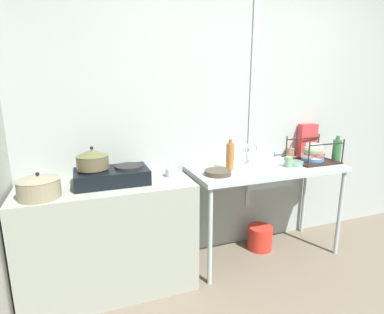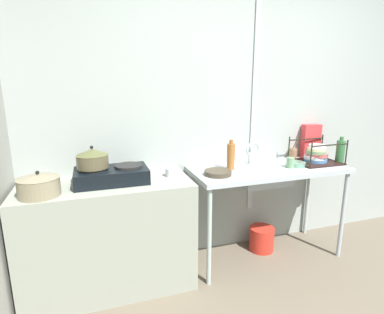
% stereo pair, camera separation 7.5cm
% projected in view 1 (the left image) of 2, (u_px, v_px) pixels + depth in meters
% --- Properties ---
extents(wall_back, '(4.58, 0.10, 2.41)m').
position_uv_depth(wall_back, '(238.00, 122.00, 2.83)').
color(wall_back, '#98A09B').
rests_on(wall_back, ground).
extents(wall_metal_strip, '(0.05, 0.01, 1.93)m').
position_uv_depth(wall_metal_strip, '(252.00, 109.00, 2.79)').
color(wall_metal_strip, '#A3ADB3').
extents(counter_concrete, '(1.24, 0.55, 0.84)m').
position_uv_depth(counter_concrete, '(110.00, 237.00, 2.30)').
color(counter_concrete, gray).
rests_on(counter_concrete, ground).
extents(counter_sink, '(1.36, 0.55, 0.84)m').
position_uv_depth(counter_sink, '(267.00, 175.00, 2.68)').
color(counter_sink, '#A3ADB3').
rests_on(counter_sink, ground).
extents(stove, '(0.52, 0.30, 0.12)m').
position_uv_depth(stove, '(112.00, 176.00, 2.20)').
color(stove, black).
rests_on(stove, counter_concrete).
extents(pot_on_left_burner, '(0.22, 0.22, 0.16)m').
position_uv_depth(pot_on_left_burner, '(92.00, 159.00, 2.13)').
color(pot_on_left_burner, brown).
rests_on(pot_on_left_burner, stove).
extents(pot_beside_stove, '(0.26, 0.26, 0.17)m').
position_uv_depth(pot_beside_stove, '(39.00, 187.00, 1.92)').
color(pot_beside_stove, gray).
rests_on(pot_beside_stove, counter_concrete).
extents(percolator, '(0.09, 0.09, 0.13)m').
position_uv_depth(percolator, '(171.00, 169.00, 2.37)').
color(percolator, silver).
rests_on(percolator, counter_concrete).
extents(sink_basin, '(0.44, 0.30, 0.14)m').
position_uv_depth(sink_basin, '(262.00, 175.00, 2.64)').
color(sink_basin, '#A3ADB3').
rests_on(sink_basin, counter_sink).
extents(faucet, '(0.13, 0.08, 0.21)m').
position_uv_depth(faucet, '(251.00, 150.00, 2.70)').
color(faucet, '#A3ADB3').
rests_on(faucet, counter_sink).
extents(frying_pan, '(0.22, 0.22, 0.04)m').
position_uv_depth(frying_pan, '(218.00, 172.00, 2.42)').
color(frying_pan, '#3E3428').
rests_on(frying_pan, counter_sink).
extents(dish_rack, '(0.40, 0.33, 0.23)m').
position_uv_depth(dish_rack, '(313.00, 155.00, 2.82)').
color(dish_rack, black).
rests_on(dish_rack, counter_sink).
extents(cup_by_rack, '(0.07, 0.07, 0.09)m').
position_uv_depth(cup_by_rack, '(288.00, 162.00, 2.65)').
color(cup_by_rack, '#648D65').
rests_on(cup_by_rack, counter_sink).
extents(small_bowl_on_drainboard, '(0.16, 0.16, 0.04)m').
position_uv_depth(small_bowl_on_drainboard, '(294.00, 163.00, 2.71)').
color(small_bowl_on_drainboard, slate).
rests_on(small_bowl_on_drainboard, counter_sink).
extents(bottle_by_sink, '(0.07, 0.07, 0.26)m').
position_uv_depth(bottle_by_sink, '(230.00, 156.00, 2.56)').
color(bottle_by_sink, '#955929').
rests_on(bottle_by_sink, counter_sink).
extents(bottle_by_rack, '(0.08, 0.08, 0.24)m').
position_uv_depth(bottle_by_rack, '(337.00, 150.00, 2.82)').
color(bottle_by_rack, '#356B3B').
rests_on(bottle_by_rack, counter_sink).
extents(cereal_box, '(0.18, 0.09, 0.32)m').
position_uv_depth(cereal_box, '(307.00, 140.00, 3.02)').
color(cereal_box, red).
rests_on(cereal_box, counter_sink).
extents(utensil_jar, '(0.07, 0.07, 0.19)m').
position_uv_depth(utensil_jar, '(290.00, 153.00, 2.99)').
color(utensil_jar, '#996E4D').
rests_on(utensil_jar, counter_sink).
extents(bucket_on_floor, '(0.23, 0.23, 0.23)m').
position_uv_depth(bucket_on_floor, '(260.00, 237.00, 2.92)').
color(bucket_on_floor, red).
rests_on(bucket_on_floor, ground).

